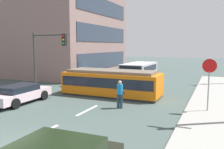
# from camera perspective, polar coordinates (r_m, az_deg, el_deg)

# --- Properties ---
(ground_plane) EXTENTS (120.00, 120.00, 0.00)m
(ground_plane) POSITION_cam_1_polar(r_m,az_deg,el_deg) (17.42, 0.65, -5.39)
(ground_plane) COLOR #3F4F4B
(sidewalk_curb_right) EXTENTS (3.20, 36.00, 0.14)m
(sidewalk_curb_right) POSITION_cam_1_polar(r_m,az_deg,el_deg) (12.19, 23.57, -11.12)
(sidewalk_curb_right) COLOR gray
(sidewalk_curb_right) RESTS_ON ground
(lane_stripe_1) EXTENTS (0.16, 2.40, 0.01)m
(lane_stripe_1) POSITION_cam_1_polar(r_m,az_deg,el_deg) (10.84, -16.85, -13.47)
(lane_stripe_1) COLOR silver
(lane_stripe_1) RESTS_ON ground
(lane_stripe_2) EXTENTS (0.16, 2.40, 0.01)m
(lane_stripe_2) POSITION_cam_1_polar(r_m,az_deg,el_deg) (13.95, -5.95, -8.57)
(lane_stripe_2) COLOR silver
(lane_stripe_2) RESTS_ON ground
(lane_stripe_3) EXTENTS (0.16, 2.40, 0.01)m
(lane_stripe_3) POSITION_cam_1_polar(r_m,az_deg,el_deg) (23.28, 6.85, -2.27)
(lane_stripe_3) COLOR silver
(lane_stripe_3) RESTS_ON ground
(lane_stripe_4) EXTENTS (0.16, 2.40, 0.01)m
(lane_stripe_4) POSITION_cam_1_polar(r_m,az_deg,el_deg) (29.01, 10.35, -0.50)
(lane_stripe_4) COLOR silver
(lane_stripe_4) RESTS_ON ground
(streetcar_tram) EXTENTS (7.31, 2.58, 1.93)m
(streetcar_tram) POSITION_cam_1_polar(r_m,az_deg,el_deg) (17.70, -0.11, -1.91)
(streetcar_tram) COLOR orange
(streetcar_tram) RESTS_ON ground
(city_bus) EXTENTS (2.58, 5.77, 1.85)m
(city_bus) POSITION_cam_1_polar(r_m,az_deg,el_deg) (25.66, 6.55, 0.98)
(city_bus) COLOR #ABABB3
(city_bus) RESTS_ON ground
(pedestrian_crossing) EXTENTS (0.51, 0.36, 1.67)m
(pedestrian_crossing) POSITION_cam_1_polar(r_m,az_deg,el_deg) (14.16, 1.93, -4.39)
(pedestrian_crossing) COLOR #20384C
(pedestrian_crossing) RESTS_ON ground
(parked_sedan_mid) EXTENTS (2.03, 4.38, 1.19)m
(parked_sedan_mid) POSITION_cam_1_polar(r_m,az_deg,el_deg) (16.63, -21.35, -4.28)
(parked_sedan_mid) COLOR silver
(parked_sedan_mid) RESTS_ON ground
(parked_sedan_far) EXTENTS (1.99, 4.59, 1.19)m
(parked_sedan_far) POSITION_cam_1_polar(r_m,az_deg,el_deg) (23.40, -6.71, -0.69)
(parked_sedan_far) COLOR silver
(parked_sedan_far) RESTS_ON ground
(stop_sign) EXTENTS (0.76, 0.07, 2.88)m
(stop_sign) POSITION_cam_1_polar(r_m,az_deg,el_deg) (14.01, 22.35, 0.14)
(stop_sign) COLOR gray
(stop_sign) RESTS_ON sidewalk_curb_right
(traffic_light_mast) EXTENTS (2.97, 0.33, 4.69)m
(traffic_light_mast) POSITION_cam_1_polar(r_m,az_deg,el_deg) (18.05, -15.39, 5.41)
(traffic_light_mast) COLOR #333333
(traffic_light_mast) RESTS_ON ground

